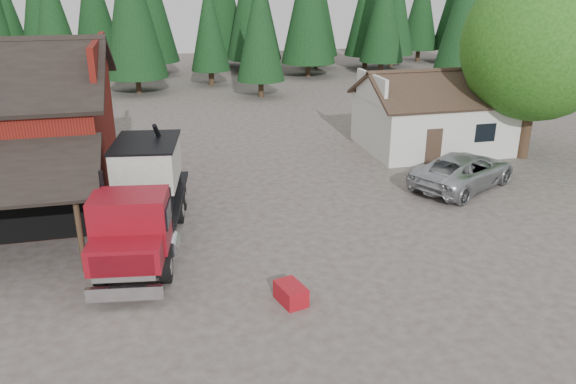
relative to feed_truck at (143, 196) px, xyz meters
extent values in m
plane|color=#4D423C|center=(3.49, -3.89, -1.94)|extent=(120.00, 120.00, 0.00)
cube|color=maroon|center=(-1.51, 6.11, 4.06)|extent=(0.25, 7.00, 2.00)
cylinder|color=#382619|center=(-2.11, -1.79, -0.54)|extent=(0.20, 0.20, 2.80)
cube|color=silver|center=(16.49, 9.11, -0.44)|extent=(8.00, 6.00, 3.00)
cube|color=#38281E|center=(16.49, 7.61, 1.81)|extent=(8.60, 3.42, 1.80)
cube|color=#38281E|center=(16.49, 10.61, 1.81)|extent=(8.60, 3.42, 1.80)
cube|color=silver|center=(12.49, 9.11, 1.81)|extent=(0.20, 4.20, 1.50)
cube|color=silver|center=(20.49, 9.11, 1.81)|extent=(0.20, 4.20, 1.50)
cube|color=#38281E|center=(14.99, 6.09, -0.94)|extent=(0.90, 0.06, 2.00)
cube|color=black|center=(17.99, 6.09, -0.34)|extent=(1.20, 0.06, 1.00)
cylinder|color=#382619|center=(20.49, 6.11, -0.34)|extent=(0.60, 0.60, 3.20)
sphere|color=#1D4E11|center=(20.49, 6.11, 4.26)|extent=(8.00, 8.00, 8.00)
sphere|color=#1D4E11|center=(19.29, 6.91, 3.06)|extent=(4.40, 4.40, 4.40)
sphere|color=#1D4E11|center=(21.49, 5.31, 3.36)|extent=(4.80, 4.80, 4.80)
cylinder|color=#382619|center=(9.49, 26.11, -1.14)|extent=(0.44, 0.44, 1.60)
cone|color=black|center=(9.49, 26.11, 3.96)|extent=(3.96, 3.96, 9.00)
cylinder|color=#382619|center=(25.49, 22.11, -1.14)|extent=(0.44, 0.44, 1.60)
cone|color=black|center=(25.49, 22.11, 4.96)|extent=(4.84, 4.84, 11.00)
cylinder|color=#382619|center=(-0.51, 30.11, -1.14)|extent=(0.44, 0.44, 1.60)
cone|color=black|center=(-0.51, 30.11, 5.46)|extent=(5.28, 5.28, 12.00)
cylinder|color=black|center=(-1.49, -2.86, -1.38)|extent=(0.51, 1.14, 1.10)
cylinder|color=black|center=(0.60, -3.16, -1.38)|extent=(0.51, 1.14, 1.10)
cylinder|color=black|center=(-0.80, 1.91, -1.38)|extent=(0.51, 1.14, 1.10)
cylinder|color=black|center=(1.29, 1.61, -1.38)|extent=(0.51, 1.14, 1.10)
cylinder|color=black|center=(-0.59, 3.30, -1.38)|extent=(0.51, 1.14, 1.10)
cylinder|color=black|center=(1.49, 3.00, -1.38)|extent=(0.51, 1.14, 1.10)
cube|color=black|center=(0.02, 0.17, -0.98)|extent=(2.33, 8.71, 0.40)
cube|color=silver|center=(-0.67, -4.55, -1.38)|extent=(2.31, 0.51, 0.45)
cube|color=silver|center=(-0.65, -4.45, -0.58)|extent=(1.90, 0.37, 0.90)
cube|color=maroon|center=(-0.57, -3.85, -0.43)|extent=(2.42, 1.62, 0.85)
cube|color=maroon|center=(-0.38, -2.56, 0.12)|extent=(2.63, 2.04, 1.86)
cube|color=black|center=(-0.49, -3.36, 0.42)|extent=(2.10, 0.38, 0.90)
cylinder|color=black|center=(-1.24, -1.52, 0.67)|extent=(0.16, 0.16, 1.81)
cube|color=black|center=(-0.23, -1.57, 0.07)|extent=(2.45, 0.47, 1.61)
cube|color=black|center=(0.22, 1.56, -0.71)|extent=(3.37, 6.13, 0.16)
cube|color=silver|center=(0.22, 1.56, 0.77)|extent=(2.76, 3.61, 1.61)
cone|color=silver|center=(0.22, 1.56, -0.23)|extent=(2.50, 2.50, 0.70)
cube|color=black|center=(0.22, 1.56, 1.60)|extent=(2.88, 3.73, 0.08)
cylinder|color=black|center=(1.02, 2.87, 0.67)|extent=(1.04, 2.11, 3.07)
cube|color=maroon|center=(-0.03, 4.03, -0.43)|extent=(0.71, 0.88, 0.45)
cylinder|color=silver|center=(0.86, -2.08, -1.08)|extent=(0.70, 1.07, 0.56)
imported|color=#B2B6BA|center=(14.81, 2.66, -1.10)|extent=(6.61, 5.39, 1.68)
cube|color=maroon|center=(4.33, -5.34, -1.64)|extent=(0.96, 1.25, 0.60)
camera|label=1|loc=(0.69, -20.04, 7.62)|focal=35.00mm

